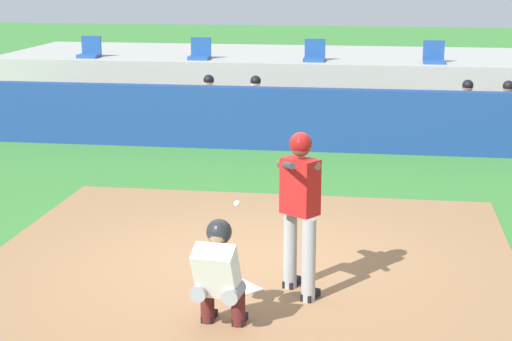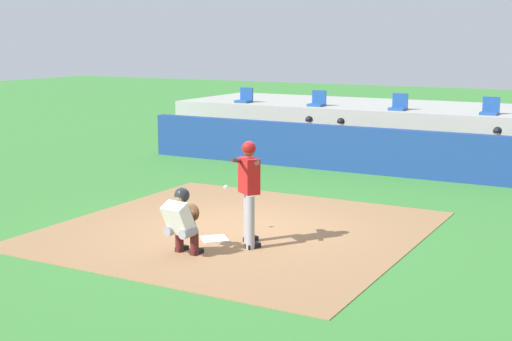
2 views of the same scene
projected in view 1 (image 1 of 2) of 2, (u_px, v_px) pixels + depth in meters
The scene contains 16 objects.
ground_plane at pixel (247, 266), 10.04m from camera, with size 80.00×80.00×0.00m, color #387A33.
dirt_infield at pixel (247, 265), 10.04m from camera, with size 6.40×6.40×0.01m, color #936B47.
home_plate at pixel (236, 289), 9.27m from camera, with size 0.44×0.44×0.02m, color white.
batter_at_plate at pixel (299, 203), 8.92m from camera, with size 0.53×0.91×1.80m.
catcher_crouched at pixel (219, 270), 8.18m from camera, with size 0.51×1.87×1.13m.
dugout_wall at pixel (301, 119), 16.14m from camera, with size 13.00×0.30×1.20m, color navy.
dugout_bench at pixel (306, 129), 17.19m from camera, with size 11.80×0.44×0.45m, color olive.
dugout_player_0 at pixel (208, 106), 17.22m from camera, with size 0.49×0.70×1.30m.
dugout_player_1 at pixel (255, 107), 17.08m from camera, with size 0.49×0.70×1.30m.
dugout_player_2 at pixel (467, 112), 16.47m from camera, with size 0.49×0.70×1.30m.
dugout_player_3 at pixel (507, 113), 16.36m from camera, with size 0.49×0.70×1.30m.
stands_platform at pixel (319, 83), 20.34m from camera, with size 15.00×4.40×1.40m, color #9E9E99.
stadium_seat_0 at pixel (90, 51), 19.44m from camera, with size 0.46×0.46×0.48m.
stadium_seat_1 at pixel (200, 53), 19.06m from camera, with size 0.46×0.46×0.48m.
stadium_seat_2 at pixel (314, 55), 18.68m from camera, with size 0.46×0.46×0.48m.
stadium_seat_3 at pixel (434, 57), 18.30m from camera, with size 0.46×0.46×0.48m.
Camera 1 is at (1.52, -9.36, 3.50)m, focal length 59.07 mm.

